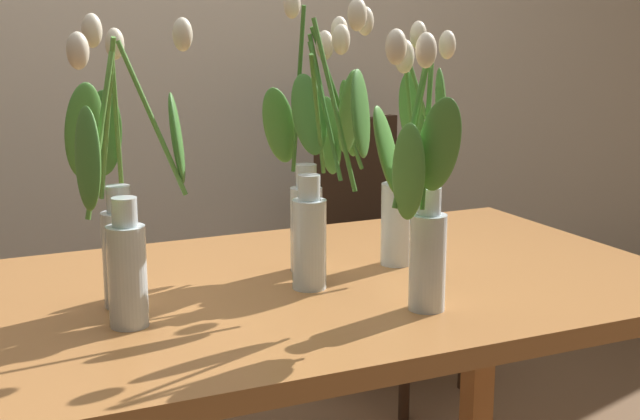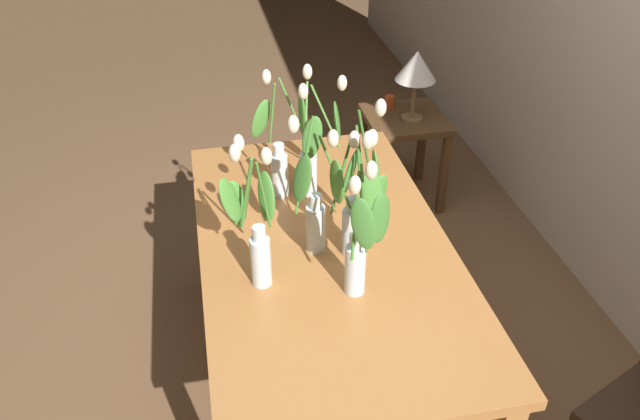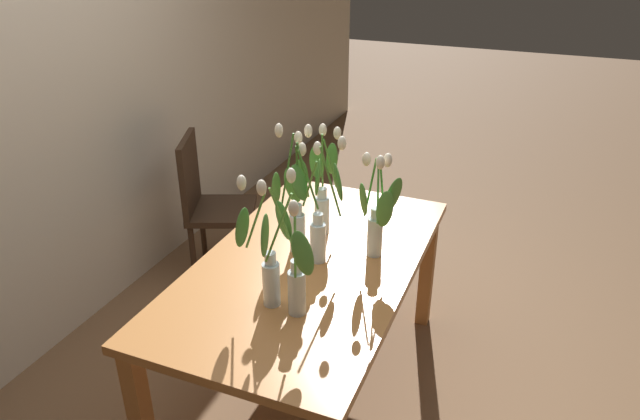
# 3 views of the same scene
# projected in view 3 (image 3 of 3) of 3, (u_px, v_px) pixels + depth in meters

# --- Properties ---
(ground_plane) EXTENTS (18.00, 18.00, 0.00)m
(ground_plane) POSITION_uv_depth(u_px,v_px,m) (310.00, 388.00, 2.87)
(ground_plane) COLOR brown
(room_wall_rear) EXTENTS (9.00, 0.10, 2.70)m
(room_wall_rear) POSITION_uv_depth(u_px,v_px,m) (26.00, 90.00, 2.76)
(room_wall_rear) COLOR beige
(room_wall_rear) RESTS_ON ground
(dining_table) EXTENTS (1.60, 0.90, 0.74)m
(dining_table) POSITION_uv_depth(u_px,v_px,m) (309.00, 278.00, 2.58)
(dining_table) COLOR #B7753D
(dining_table) RESTS_ON ground
(tulip_vase_0) EXTENTS (0.13, 0.25, 0.54)m
(tulip_vase_0) POSITION_uv_depth(u_px,v_px,m) (292.00, 273.00, 2.11)
(tulip_vase_0) COLOR silver
(tulip_vase_0) RESTS_ON dining_table
(tulip_vase_1) EXTENTS (0.18, 0.20, 0.53)m
(tulip_vase_1) POSITION_uv_depth(u_px,v_px,m) (269.00, 261.00, 2.20)
(tulip_vase_1) COLOR silver
(tulip_vase_1) RESTS_ON dining_table
(tulip_vase_2) EXTENTS (0.17, 0.15, 0.52)m
(tulip_vase_2) POSITION_uv_depth(u_px,v_px,m) (323.00, 195.00, 2.71)
(tulip_vase_2) COLOR silver
(tulip_vase_2) RESTS_ON dining_table
(tulip_vase_3) EXTENTS (0.16, 0.20, 0.51)m
(tulip_vase_3) POSITION_uv_depth(u_px,v_px,m) (377.00, 218.00, 2.47)
(tulip_vase_3) COLOR silver
(tulip_vase_3) RESTS_ON dining_table
(tulip_vase_4) EXTENTS (0.23, 0.21, 0.59)m
(tulip_vase_4) POSITION_uv_depth(u_px,v_px,m) (298.00, 202.00, 2.55)
(tulip_vase_4) COLOR silver
(tulip_vase_4) RESTS_ON dining_table
(tulip_vase_5) EXTENTS (0.15, 0.26, 0.57)m
(tulip_vase_5) POSITION_uv_depth(u_px,v_px,m) (318.00, 220.00, 2.48)
(tulip_vase_5) COLOR silver
(tulip_vase_5) RESTS_ON dining_table
(dining_chair) EXTENTS (0.52, 0.52, 0.93)m
(dining_chair) POSITION_uv_depth(u_px,v_px,m) (208.00, 200.00, 3.59)
(dining_chair) COLOR #382619
(dining_chair) RESTS_ON ground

